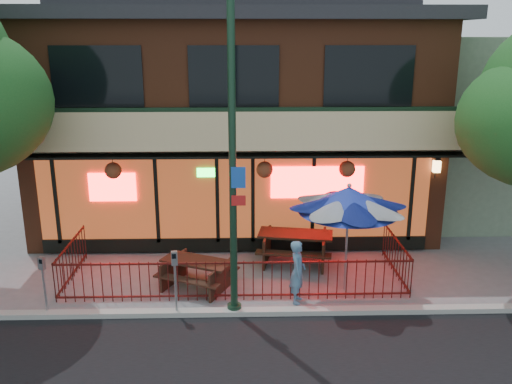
# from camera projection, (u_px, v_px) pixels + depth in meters

# --- Properties ---
(ground) EXTENTS (80.00, 80.00, 0.00)m
(ground) POSITION_uv_depth(u_px,v_px,m) (235.00, 304.00, 12.67)
(ground) COLOR gray
(ground) RESTS_ON ground
(curb) EXTENTS (80.00, 0.25, 0.12)m
(curb) POSITION_uv_depth(u_px,v_px,m) (234.00, 312.00, 12.17)
(curb) COLOR #999993
(curb) RESTS_ON ground
(restaurant_building) EXTENTS (12.96, 9.49, 8.05)m
(restaurant_building) POSITION_uv_depth(u_px,v_px,m) (236.00, 94.00, 18.35)
(restaurant_building) COLOR brown
(restaurant_building) RESTS_ON ground
(neighbor_building) EXTENTS (6.00, 7.00, 6.00)m
(neighbor_building) POSITION_uv_depth(u_px,v_px,m) (486.00, 124.00, 19.46)
(neighbor_building) COLOR gray
(neighbor_building) RESTS_ON ground
(patio_fence) EXTENTS (8.44, 2.62, 1.00)m
(patio_fence) POSITION_uv_depth(u_px,v_px,m) (235.00, 270.00, 12.97)
(patio_fence) COLOR #48110F
(patio_fence) RESTS_ON ground
(street_light) EXTENTS (0.43, 0.32, 7.00)m
(street_light) POSITION_uv_depth(u_px,v_px,m) (233.00, 178.00, 11.40)
(street_light) COLOR #153120
(street_light) RESTS_ON ground
(picnic_table_left) EXTENTS (2.12, 1.92, 0.74)m
(picnic_table_left) POSITION_uv_depth(u_px,v_px,m) (197.00, 270.00, 13.36)
(picnic_table_left) COLOR #381E14
(picnic_table_left) RESTS_ON ground
(picnic_table_right) EXTENTS (2.24, 1.87, 0.86)m
(picnic_table_right) POSITION_uv_depth(u_px,v_px,m) (295.00, 243.00, 14.86)
(picnic_table_right) COLOR #311C11
(picnic_table_right) RESTS_ON ground
(patio_umbrella) EXTENTS (2.38, 2.38, 2.72)m
(patio_umbrella) POSITION_uv_depth(u_px,v_px,m) (349.00, 200.00, 12.77)
(patio_umbrella) COLOR gray
(patio_umbrella) RESTS_ON ground
(pedestrian) EXTENTS (0.47, 0.61, 1.52)m
(pedestrian) POSITION_uv_depth(u_px,v_px,m) (298.00, 272.00, 12.59)
(pedestrian) COLOR teal
(pedestrian) RESTS_ON ground
(parking_meter_near) EXTENTS (0.15, 0.14, 1.53)m
(parking_meter_near) POSITION_uv_depth(u_px,v_px,m) (175.00, 272.00, 11.88)
(parking_meter_near) COLOR #92959A
(parking_meter_near) RESTS_ON ground
(parking_meter_far) EXTENTS (0.15, 0.14, 1.40)m
(parking_meter_far) POSITION_uv_depth(u_px,v_px,m) (43.00, 276.00, 11.91)
(parking_meter_far) COLOR #989AA1
(parking_meter_far) RESTS_ON ground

